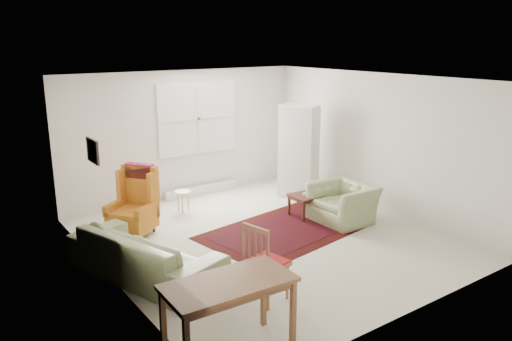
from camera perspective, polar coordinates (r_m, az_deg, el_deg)
room at (r=7.79m, az=0.49°, el=1.35°), size 5.04×5.54×2.51m
rug at (r=8.28m, az=3.17°, el=-6.88°), size 2.85×2.06×0.03m
sofa at (r=6.78m, az=-12.64°, el=-8.29°), size 1.53×2.40×0.90m
armchair at (r=8.73m, az=9.93°, el=-3.27°), size 0.88×1.01×0.79m
wingback_chair at (r=8.18m, az=-14.06°, el=-3.50°), size 0.93×0.93×1.12m
coffee_table at (r=8.93m, az=5.65°, el=-4.01°), size 0.51×0.51×0.40m
stool at (r=9.22m, az=-8.36°, el=-3.51°), size 0.31×0.31×0.40m
cabinet at (r=9.85m, az=4.89°, el=2.14°), size 0.66×0.83×1.84m
desk at (r=5.13m, az=-3.07°, el=-16.52°), size 1.30×0.69×0.81m
desk_chair at (r=6.04m, az=1.23°, el=-10.35°), size 0.52×0.52×1.00m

